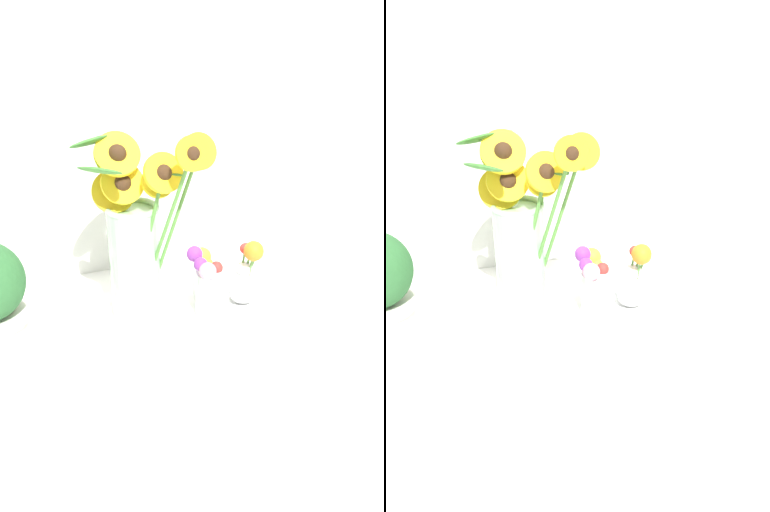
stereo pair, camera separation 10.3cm
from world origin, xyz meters
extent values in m
plane|color=white|center=(0.00, 0.00, 0.00)|extent=(6.00, 6.00, 0.00)
cylinder|color=white|center=(0.00, 0.06, 0.01)|extent=(0.43, 0.43, 0.02)
cylinder|color=#99CC9E|center=(-0.12, 0.08, 0.15)|extent=(0.10, 0.10, 0.25)
torus|color=#99CC9E|center=(-0.12, 0.08, 0.28)|extent=(0.11, 0.11, 0.01)
cylinder|color=#4C8438|center=(-0.13, 0.09, 0.20)|extent=(0.01, 0.03, 0.26)
cylinder|color=yellow|center=(-0.13, 0.08, 0.33)|extent=(0.08, 0.05, 0.08)
sphere|color=#382314|center=(-0.13, 0.08, 0.33)|extent=(0.03, 0.03, 0.03)
cylinder|color=#4C8438|center=(-0.10, 0.04, 0.21)|extent=(0.07, 0.04, 0.29)
cylinder|color=yellow|center=(-0.07, 0.02, 0.36)|extent=(0.09, 0.05, 0.08)
sphere|color=#382314|center=(-0.07, 0.02, 0.36)|extent=(0.03, 0.03, 0.03)
cylinder|color=#4C8438|center=(-0.12, 0.10, 0.19)|extent=(0.05, 0.01, 0.23)
cylinder|color=yellow|center=(-0.15, 0.10, 0.31)|extent=(0.10, 0.06, 0.09)
sphere|color=#382314|center=(-0.15, 0.10, 0.31)|extent=(0.04, 0.04, 0.04)
cylinder|color=#4C8438|center=(-0.05, 0.04, 0.23)|extent=(0.09, 0.07, 0.32)
cylinder|color=yellow|center=(-0.01, 0.01, 0.40)|extent=(0.08, 0.04, 0.08)
sphere|color=#382314|center=(-0.01, 0.01, 0.40)|extent=(0.03, 0.03, 0.03)
cylinder|color=#4C8438|center=(-0.07, 0.02, 0.25)|extent=(0.07, 0.11, 0.30)
cylinder|color=yellow|center=(-0.04, -0.04, 0.41)|extent=(0.07, 0.03, 0.07)
sphere|color=#382314|center=(-0.04, -0.04, 0.41)|extent=(0.03, 0.03, 0.03)
cylinder|color=#4C8438|center=(-0.08, 0.06, 0.19)|extent=(0.03, 0.01, 0.28)
cylinder|color=yellow|center=(-0.07, 0.06, 0.33)|extent=(0.07, 0.04, 0.06)
sphere|color=#382314|center=(-0.07, 0.06, 0.33)|extent=(0.03, 0.03, 0.03)
cylinder|color=#4C8438|center=(-0.14, 0.08, 0.24)|extent=(0.01, 0.01, 0.30)
cylinder|color=yellow|center=(-0.14, 0.08, 0.39)|extent=(0.09, 0.06, 0.08)
sphere|color=#382314|center=(-0.14, 0.08, 0.39)|extent=(0.04, 0.04, 0.04)
ellipsoid|color=#38702D|center=(-0.05, 0.08, 0.35)|extent=(0.07, 0.14, 0.04)
ellipsoid|color=#38702D|center=(-0.18, 0.05, 0.37)|extent=(0.10, 0.13, 0.05)
ellipsoid|color=#38702D|center=(-0.16, 0.13, 0.40)|extent=(0.15, 0.15, 0.05)
cylinder|color=white|center=(0.04, 0.04, 0.08)|extent=(0.07, 0.07, 0.10)
cylinder|color=#427533|center=(0.02, 0.04, 0.10)|extent=(0.02, 0.01, 0.11)
sphere|color=purple|center=(0.01, 0.04, 0.15)|extent=(0.03, 0.03, 0.03)
cylinder|color=#427533|center=(0.02, 0.02, 0.10)|extent=(0.02, 0.02, 0.09)
sphere|color=pink|center=(0.01, 0.01, 0.15)|extent=(0.04, 0.04, 0.04)
cylinder|color=#427533|center=(0.05, 0.04, 0.10)|extent=(0.01, 0.01, 0.07)
sphere|color=red|center=(0.05, 0.04, 0.13)|extent=(0.03, 0.03, 0.03)
sphere|color=white|center=(0.12, 0.06, 0.06)|extent=(0.08, 0.08, 0.08)
cylinder|color=white|center=(0.12, 0.06, 0.11)|extent=(0.03, 0.03, 0.02)
cylinder|color=#568E42|center=(0.14, 0.06, 0.11)|extent=(0.02, 0.03, 0.10)
sphere|color=white|center=(0.15, 0.05, 0.16)|extent=(0.04, 0.04, 0.04)
cylinder|color=#568E42|center=(0.12, 0.07, 0.10)|extent=(0.03, 0.02, 0.08)
sphere|color=red|center=(0.13, 0.08, 0.15)|extent=(0.03, 0.03, 0.03)
cylinder|color=#568E42|center=(0.13, 0.07, 0.10)|extent=(0.01, 0.02, 0.10)
sphere|color=yellow|center=(0.14, 0.06, 0.15)|extent=(0.03, 0.03, 0.03)
cylinder|color=#568E42|center=(0.13, 0.04, 0.11)|extent=(0.01, 0.02, 0.11)
sphere|color=orange|center=(0.13, 0.04, 0.16)|extent=(0.04, 0.04, 0.04)
cylinder|color=white|center=(0.06, 0.12, 0.07)|extent=(0.06, 0.06, 0.09)
cylinder|color=#427533|center=(0.03, 0.11, 0.10)|extent=(0.03, 0.03, 0.09)
sphere|color=purple|center=(0.02, 0.10, 0.15)|extent=(0.04, 0.04, 0.04)
cylinder|color=#427533|center=(0.06, 0.12, 0.08)|extent=(0.01, 0.02, 0.06)
sphere|color=yellow|center=(0.06, 0.11, 0.11)|extent=(0.03, 0.03, 0.03)
cylinder|color=#427533|center=(0.05, 0.13, 0.09)|extent=(0.01, 0.01, 0.07)
sphere|color=yellow|center=(0.05, 0.12, 0.12)|extent=(0.04, 0.04, 0.04)
camera|label=1|loc=(-0.34, -0.80, 0.63)|focal=35.00mm
camera|label=2|loc=(-0.24, -0.83, 0.63)|focal=35.00mm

